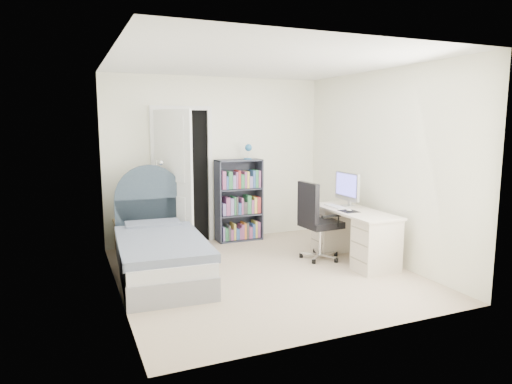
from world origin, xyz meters
name	(u,v)px	position (x,y,z in m)	size (l,w,h in m)	color
room_shell	(264,171)	(0.00, 0.00, 1.25)	(3.50, 3.70, 2.60)	tan
door	(176,178)	(-0.70, 1.54, 1.03)	(0.92, 0.76, 2.06)	black
bed	(160,251)	(-1.17, 0.44, 0.28)	(1.06, 2.08, 1.25)	gray
nightstand	(127,227)	(-1.41, 1.62, 0.35)	(0.36, 0.36, 0.54)	tan
floor_lamp	(160,215)	(-0.98, 1.38, 0.54)	(0.19, 0.19, 1.31)	silver
bookcase	(239,202)	(0.30, 1.61, 0.59)	(0.70, 0.30, 1.49)	#353848
desk	(353,232)	(1.31, 0.04, 0.37)	(0.56, 1.39, 1.14)	beige
office_chair	(316,217)	(0.86, 0.25, 0.57)	(0.55, 0.56, 1.05)	silver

